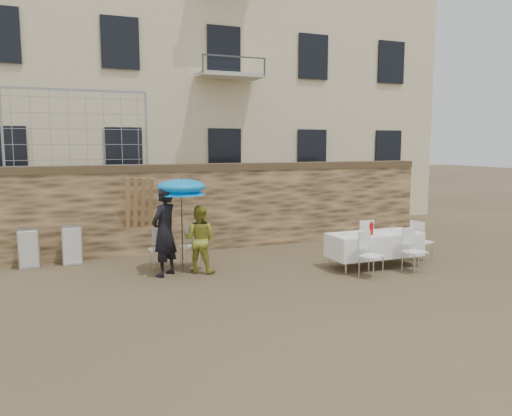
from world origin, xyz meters
name	(u,v)px	position (x,y,z in m)	size (l,w,h in m)	color
ground	(282,305)	(0.00, 0.00, 0.00)	(80.00, 80.00, 0.00)	brown
stone_wall	(202,207)	(0.00, 5.00, 1.10)	(13.00, 0.50, 2.20)	brown
apartment_building	(149,16)	(0.00, 12.00, 7.50)	(20.00, 8.00, 15.00)	beige
chain_link_fence	(78,129)	(-3.00, 5.00, 3.10)	(3.20, 0.06, 1.80)	gray
man_suit	(164,231)	(-1.48, 2.64, 0.94)	(0.69, 0.45, 1.89)	black
woman_dress	(199,239)	(-0.73, 2.64, 0.73)	(0.71, 0.55, 1.46)	gold
umbrella	(181,190)	(-1.08, 2.74, 1.79)	(1.06, 1.06, 1.91)	#3F3F44
couple_chair_left	(160,248)	(-1.48, 3.19, 0.48)	(0.48, 0.48, 0.96)	white
couple_chair_right	(191,246)	(-0.78, 3.19, 0.48)	(0.48, 0.48, 0.96)	white
banquet_table	(375,235)	(3.05, 1.66, 0.73)	(2.10, 0.85, 0.78)	white
soda_bottle	(371,229)	(2.85, 1.51, 0.91)	(0.09, 0.09, 0.26)	red
table_chair_front_left	(371,255)	(2.45, 0.91, 0.48)	(0.48, 0.48, 0.96)	white
table_chair_front_right	(415,251)	(3.55, 0.91, 0.48)	(0.48, 0.48, 0.96)	white
table_chair_back	(362,239)	(3.25, 2.46, 0.48)	(0.48, 0.48, 0.96)	white
table_chair_side	(422,241)	(4.45, 1.76, 0.48)	(0.48, 0.48, 0.96)	white
chair_stack_left	(29,246)	(-4.16, 4.61, 0.46)	(0.46, 0.55, 0.92)	white
chair_stack_right	(72,243)	(-3.26, 4.61, 0.46)	(0.46, 0.47, 0.92)	white
wood_planks	(140,216)	(-1.66, 4.68, 1.00)	(0.70, 0.20, 2.00)	#A37749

